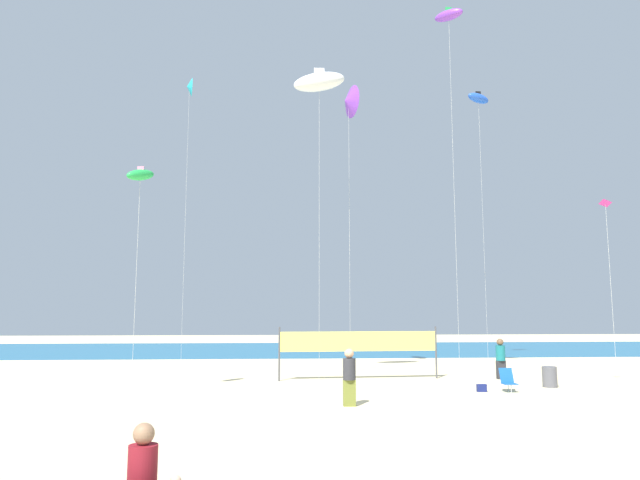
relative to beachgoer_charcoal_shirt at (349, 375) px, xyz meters
name	(u,v)px	position (x,y,z in m)	size (l,w,h in m)	color
ground_plane	(329,410)	(-0.74, -0.72, -0.99)	(120.00, 120.00, 0.00)	beige
ocean_band	(300,349)	(-0.74, 29.23, -0.99)	(120.00, 20.00, 0.01)	#1E6B99
beachgoer_charcoal_shirt	(349,375)	(0.00, 0.00, 0.00)	(0.42, 0.42, 1.85)	olive
beachgoer_teal_shirt	(501,357)	(7.91, 7.09, -0.01)	(0.42, 0.42, 1.84)	#2D2D33
folding_beach_chair	(508,379)	(6.55, 2.96, -0.53)	(0.52, 0.65, 0.89)	#1959B2
trash_barrel	(550,377)	(8.80, 4.16, -0.58)	(0.58, 0.58, 0.83)	#595960
volleyball_net	(359,344)	(1.33, 7.29, 0.64)	(7.42, 0.62, 2.40)	#4C4C51
beach_handbag	(482,388)	(5.51, 3.00, -0.85)	(0.36, 0.18, 0.29)	navy
kite_magenta_diamond	(606,209)	(10.96, 2.96, 6.24)	(0.52, 0.52, 7.67)	silver
kite_white_inflatable	(319,82)	(-0.52, 7.25, 13.21)	(2.74, 1.09, 14.91)	silver
kite_violet_delta	(349,101)	(1.29, 10.38, 13.49)	(0.97, 1.84, 15.38)	silver
kite_violet_inflatable	(449,16)	(6.12, 7.60, 17.06)	(1.52, 1.50, 18.53)	silver
kite_green_inflatable	(140,175)	(-7.64, 2.34, 7.21)	(1.14, 1.24, 8.57)	silver
kite_blue_inflatable	(478,99)	(10.67, 16.19, 16.17)	(1.86, 1.31, 17.66)	silver
kite_cyan_delta	(189,87)	(-8.70, 18.40, 17.33)	(0.60, 1.28, 18.99)	silver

